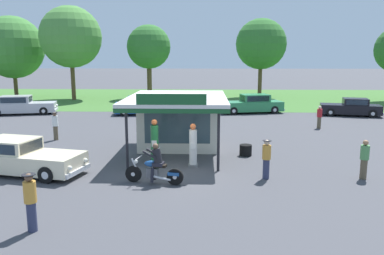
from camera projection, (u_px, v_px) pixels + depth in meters
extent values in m
plane|color=#424247|center=(174.00, 172.00, 16.09)|extent=(300.00, 300.00, 0.00)
cube|color=#3D6B2D|center=(194.00, 98.00, 45.58)|extent=(120.00, 24.00, 0.01)
cube|color=beige|center=(179.00, 122.00, 20.51)|extent=(4.07, 3.28, 2.71)
cube|color=#384C56|center=(177.00, 126.00, 18.91)|extent=(3.25, 0.05, 1.74)
cube|color=silver|center=(177.00, 98.00, 18.78)|extent=(4.77, 6.77, 0.16)
cube|color=#195128|center=(177.00, 102.00, 18.81)|extent=(4.77, 6.77, 0.18)
cube|color=#195128|center=(171.00, 99.00, 15.43)|extent=(2.85, 0.08, 0.44)
cylinder|color=black|center=(218.00, 140.00, 16.04)|extent=(0.12, 0.12, 2.71)
cylinder|color=black|center=(127.00, 139.00, 16.17)|extent=(0.12, 0.12, 2.71)
cube|color=slate|center=(155.00, 165.00, 17.05)|extent=(0.44, 0.44, 0.10)
cylinder|color=#1E6B33|center=(155.00, 145.00, 16.88)|extent=(0.34, 0.34, 1.73)
cube|color=white|center=(154.00, 144.00, 16.69)|extent=(0.22, 0.02, 0.28)
sphere|color=orange|center=(154.00, 122.00, 16.70)|extent=(0.26, 0.26, 0.26)
cube|color=slate|center=(193.00, 165.00, 17.00)|extent=(0.44, 0.44, 0.10)
cylinder|color=silver|center=(193.00, 147.00, 16.85)|extent=(0.34, 0.34, 1.55)
cube|color=white|center=(193.00, 146.00, 16.66)|extent=(0.22, 0.02, 0.28)
sphere|color=orange|center=(193.00, 127.00, 16.68)|extent=(0.26, 0.26, 0.26)
cylinder|color=black|center=(133.00, 174.00, 14.81)|extent=(0.65, 0.22, 0.64)
cylinder|color=silver|center=(133.00, 174.00, 14.81)|extent=(0.18, 0.15, 0.16)
cylinder|color=black|center=(175.00, 177.00, 14.44)|extent=(0.65, 0.22, 0.64)
cylinder|color=silver|center=(175.00, 177.00, 14.44)|extent=(0.18, 0.15, 0.16)
ellipsoid|color=#1E4C8C|center=(151.00, 164.00, 14.56)|extent=(0.60, 0.34, 0.24)
cube|color=#59595E|center=(153.00, 173.00, 14.62)|extent=(0.48, 0.32, 0.36)
cube|color=black|center=(160.00, 166.00, 14.50)|extent=(0.52, 0.35, 0.10)
cylinder|color=silver|center=(136.00, 167.00, 14.73)|extent=(0.38, 0.14, 0.71)
cylinder|color=silver|center=(138.00, 158.00, 14.64)|extent=(0.17, 0.69, 0.04)
sphere|color=silver|center=(136.00, 162.00, 14.69)|extent=(0.16, 0.16, 0.16)
cube|color=#1E4C8C|center=(174.00, 174.00, 14.43)|extent=(0.47, 0.26, 0.12)
cylinder|color=silver|center=(162.00, 178.00, 14.42)|extent=(0.71, 0.21, 0.18)
cube|color=black|center=(158.00, 164.00, 14.50)|extent=(0.46, 0.41, 0.14)
cylinder|color=black|center=(152.00, 175.00, 14.46)|extent=(0.16, 0.25, 0.56)
cylinder|color=black|center=(155.00, 173.00, 14.77)|extent=(0.16, 0.25, 0.56)
cylinder|color=black|center=(157.00, 156.00, 14.45)|extent=(0.46, 0.39, 0.60)
sphere|color=brown|center=(155.00, 146.00, 14.40)|extent=(0.22, 0.22, 0.22)
cylinder|color=black|center=(149.00, 155.00, 14.30)|extent=(0.54, 0.19, 0.31)
cylinder|color=black|center=(153.00, 152.00, 14.68)|extent=(0.54, 0.19, 0.31)
cube|color=beige|center=(22.00, 161.00, 15.87)|extent=(5.44, 2.91, 0.74)
cube|color=beige|center=(11.00, 145.00, 15.88)|extent=(2.33, 2.00, 0.54)
cube|color=#283847|center=(31.00, 146.00, 15.63)|extent=(0.35, 1.38, 0.43)
cube|color=#283847|center=(23.00, 141.00, 16.62)|extent=(1.69, 0.41, 0.41)
cube|color=silver|center=(78.00, 171.00, 15.27)|extent=(0.50, 1.70, 0.18)
sphere|color=white|center=(86.00, 160.00, 15.76)|extent=(0.18, 0.18, 0.18)
sphere|color=white|center=(70.00, 168.00, 14.66)|extent=(0.18, 0.18, 0.18)
cylinder|color=black|center=(71.00, 163.00, 16.28)|extent=(0.69, 0.34, 0.66)
cylinder|color=silver|center=(71.00, 163.00, 16.28)|extent=(0.34, 0.28, 0.30)
cylinder|color=black|center=(46.00, 175.00, 14.67)|extent=(0.69, 0.34, 0.66)
cylinder|color=silver|center=(46.00, 175.00, 14.67)|extent=(0.34, 0.28, 0.30)
cylinder|color=black|center=(1.00, 158.00, 17.15)|extent=(0.69, 0.34, 0.66)
cylinder|color=silver|center=(1.00, 158.00, 17.15)|extent=(0.34, 0.28, 0.30)
cube|color=#2D844C|center=(251.00, 106.00, 33.24)|extent=(5.63, 2.99, 0.81)
cube|color=#2D844C|center=(255.00, 98.00, 33.18)|extent=(2.60, 2.12, 0.61)
cube|color=#283847|center=(243.00, 98.00, 32.98)|extent=(0.36, 1.45, 0.49)
cube|color=#283847|center=(258.00, 99.00, 32.39)|extent=(1.91, 0.45, 0.47)
cube|color=#283847|center=(252.00, 97.00, 33.97)|extent=(1.91, 0.45, 0.47)
cube|color=silver|center=(221.00, 110.00, 32.81)|extent=(0.50, 1.78, 0.18)
cube|color=silver|center=(280.00, 109.00, 33.78)|extent=(0.50, 1.78, 0.18)
sphere|color=white|center=(222.00, 107.00, 32.16)|extent=(0.18, 0.18, 0.18)
sphere|color=white|center=(219.00, 105.00, 33.33)|extent=(0.18, 0.18, 0.18)
cylinder|color=black|center=(234.00, 111.00, 32.11)|extent=(0.69, 0.34, 0.66)
cylinder|color=silver|center=(234.00, 111.00, 32.11)|extent=(0.34, 0.28, 0.30)
cylinder|color=black|center=(228.00, 108.00, 33.82)|extent=(0.69, 0.34, 0.66)
cylinder|color=silver|center=(228.00, 108.00, 33.82)|extent=(0.34, 0.28, 0.30)
cylinder|color=black|center=(274.00, 110.00, 32.76)|extent=(0.69, 0.34, 0.66)
cylinder|color=silver|center=(274.00, 110.00, 32.76)|extent=(0.34, 0.28, 0.30)
cylinder|color=black|center=(267.00, 107.00, 34.47)|extent=(0.69, 0.34, 0.66)
cylinder|color=silver|center=(267.00, 107.00, 34.47)|extent=(0.34, 0.28, 0.30)
cube|color=black|center=(350.00, 109.00, 31.64)|extent=(4.95, 2.73, 0.74)
cube|color=black|center=(355.00, 102.00, 31.43)|extent=(2.18, 1.92, 0.52)
cube|color=#283847|center=(343.00, 101.00, 31.66)|extent=(0.34, 1.34, 0.42)
cube|color=#283847|center=(357.00, 103.00, 30.71)|extent=(1.58, 0.38, 0.39)
cube|color=#283847|center=(354.00, 101.00, 32.15)|extent=(1.58, 0.38, 0.39)
cube|color=silver|center=(320.00, 111.00, 32.26)|extent=(0.48, 1.65, 0.18)
cube|color=silver|center=(381.00, 113.00, 31.10)|extent=(0.48, 1.65, 0.18)
sphere|color=white|center=(320.00, 108.00, 31.68)|extent=(0.18, 0.18, 0.18)
sphere|color=white|center=(319.00, 107.00, 32.75)|extent=(0.18, 0.18, 0.18)
cylinder|color=black|center=(330.00, 112.00, 31.29)|extent=(0.69, 0.34, 0.66)
cylinder|color=silver|center=(330.00, 112.00, 31.29)|extent=(0.34, 0.28, 0.30)
cylinder|color=black|center=(329.00, 110.00, 32.84)|extent=(0.69, 0.34, 0.66)
cylinder|color=silver|center=(329.00, 110.00, 32.84)|extent=(0.34, 0.28, 0.30)
cylinder|color=black|center=(373.00, 114.00, 30.51)|extent=(0.69, 0.34, 0.66)
cylinder|color=silver|center=(373.00, 114.00, 30.51)|extent=(0.34, 0.28, 0.30)
cylinder|color=black|center=(369.00, 111.00, 32.06)|extent=(0.69, 0.34, 0.66)
cylinder|color=silver|center=(369.00, 111.00, 32.06)|extent=(0.34, 0.28, 0.30)
cube|color=#19479E|center=(144.00, 108.00, 32.38)|extent=(5.03, 2.55, 0.79)
cube|color=#19479E|center=(139.00, 100.00, 32.22)|extent=(2.07, 1.90, 0.54)
cube|color=#283847|center=(150.00, 100.00, 32.31)|extent=(0.25, 1.46, 0.43)
cube|color=#283847|center=(139.00, 99.00, 33.01)|extent=(1.56, 0.25, 0.41)
cube|color=#283847|center=(139.00, 101.00, 31.42)|extent=(1.56, 0.25, 0.41)
cube|color=silver|center=(173.00, 110.00, 32.69)|extent=(0.37, 1.79, 0.18)
cube|color=silver|center=(115.00, 111.00, 32.17)|extent=(0.37, 1.79, 0.18)
sphere|color=white|center=(172.00, 106.00, 33.23)|extent=(0.18, 0.18, 0.18)
sphere|color=white|center=(173.00, 108.00, 32.05)|extent=(0.18, 0.18, 0.18)
cylinder|color=black|center=(163.00, 109.00, 33.47)|extent=(0.68, 0.29, 0.66)
cylinder|color=silver|center=(163.00, 109.00, 33.47)|extent=(0.33, 0.26, 0.30)
cylinder|color=black|center=(164.00, 112.00, 31.74)|extent=(0.68, 0.29, 0.66)
cylinder|color=silver|center=(164.00, 112.00, 31.74)|extent=(0.33, 0.26, 0.30)
cylinder|color=black|center=(125.00, 109.00, 33.11)|extent=(0.68, 0.29, 0.66)
cylinder|color=silver|center=(125.00, 109.00, 33.11)|extent=(0.33, 0.26, 0.30)
cylinder|color=black|center=(124.00, 112.00, 31.39)|extent=(0.68, 0.29, 0.66)
cylinder|color=silver|center=(124.00, 112.00, 31.39)|extent=(0.33, 0.26, 0.30)
cube|color=#B7B7BC|center=(23.00, 107.00, 32.53)|extent=(5.67, 3.12, 0.79)
cube|color=#B7B7BC|center=(16.00, 99.00, 32.30)|extent=(2.69, 2.20, 0.60)
cube|color=#283847|center=(30.00, 99.00, 32.53)|extent=(0.39, 1.47, 0.48)
cube|color=#283847|center=(18.00, 98.00, 33.11)|extent=(1.96, 0.49, 0.45)
cube|color=#283847|center=(13.00, 100.00, 31.50)|extent=(1.96, 0.49, 0.45)
cube|color=silver|center=(56.00, 110.00, 33.11)|extent=(0.54, 1.81, 0.18)
sphere|color=white|center=(57.00, 105.00, 33.65)|extent=(0.18, 0.18, 0.18)
sphere|color=white|center=(55.00, 107.00, 32.46)|extent=(0.18, 0.18, 0.18)
cylinder|color=black|center=(47.00, 108.00, 33.80)|extent=(0.69, 0.35, 0.66)
cylinder|color=silver|center=(47.00, 108.00, 33.80)|extent=(0.34, 0.28, 0.30)
cylinder|color=black|center=(44.00, 111.00, 32.06)|extent=(0.69, 0.35, 0.66)
cylinder|color=silver|center=(44.00, 111.00, 32.06)|extent=(0.34, 0.28, 0.30)
cylinder|color=black|center=(3.00, 109.00, 33.09)|extent=(0.69, 0.35, 0.66)
cylinder|color=silver|center=(3.00, 109.00, 33.09)|extent=(0.34, 0.28, 0.30)
cylinder|color=#2D3351|center=(32.00, 217.00, 10.58)|extent=(0.26, 0.26, 0.84)
cylinder|color=gold|center=(30.00, 192.00, 10.45)|extent=(0.34, 0.34, 0.60)
sphere|color=brown|center=(29.00, 177.00, 10.38)|extent=(0.23, 0.23, 0.23)
cylinder|color=black|center=(28.00, 175.00, 10.36)|extent=(0.37, 0.37, 0.02)
cylinder|color=brown|center=(364.00, 169.00, 15.17)|extent=(0.26, 0.26, 0.80)
cylinder|color=#4C8C4C|center=(365.00, 152.00, 15.04)|extent=(0.34, 0.34, 0.57)
sphere|color=#9E704C|center=(366.00, 143.00, 14.97)|extent=(0.22, 0.22, 0.22)
cylinder|color=#2D3351|center=(266.00, 169.00, 15.19)|extent=(0.26, 0.26, 0.80)
cylinder|color=gold|center=(267.00, 152.00, 15.06)|extent=(0.34, 0.34, 0.57)
sphere|color=beige|center=(267.00, 143.00, 14.99)|extent=(0.22, 0.22, 0.22)
cylinder|color=black|center=(267.00, 141.00, 14.98)|extent=(0.35, 0.35, 0.02)
cylinder|color=brown|center=(56.00, 133.00, 22.32)|extent=(0.26, 0.26, 0.83)
cylinder|color=white|center=(55.00, 121.00, 22.20)|extent=(0.34, 0.34, 0.59)
sphere|color=brown|center=(55.00, 114.00, 22.12)|extent=(0.22, 0.22, 0.22)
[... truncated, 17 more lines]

